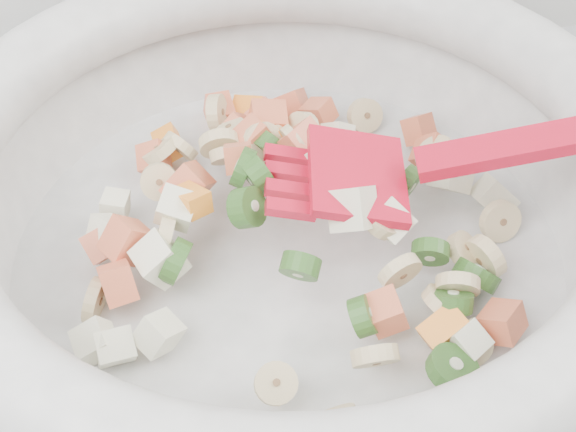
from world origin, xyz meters
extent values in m
cylinder|color=silver|center=(0.19, 1.51, 0.91)|extent=(0.35, 0.35, 0.02)
torus|color=silver|center=(0.19, 1.51, 0.99)|extent=(0.42, 0.42, 0.05)
cylinder|color=#D2BA8C|center=(0.21, 1.56, 0.96)|extent=(0.02, 0.03, 0.03)
cylinder|color=#D2BA8C|center=(0.32, 1.49, 0.93)|extent=(0.04, 0.02, 0.03)
cylinder|color=#D2BA8C|center=(0.27, 1.41, 0.93)|extent=(0.03, 0.02, 0.03)
cylinder|color=#D2BA8C|center=(0.17, 1.57, 0.95)|extent=(0.03, 0.02, 0.02)
cylinder|color=#D2BA8C|center=(0.29, 1.47, 0.94)|extent=(0.02, 0.03, 0.03)
cylinder|color=#D2BA8C|center=(0.14, 1.60, 0.94)|extent=(0.03, 0.03, 0.03)
cylinder|color=#D2BA8C|center=(0.12, 1.56, 0.95)|extent=(0.03, 0.02, 0.03)
cylinder|color=#D2BA8C|center=(0.22, 1.59, 0.95)|extent=(0.03, 0.03, 0.03)
cylinder|color=#D2BA8C|center=(0.30, 1.55, 0.94)|extent=(0.03, 0.03, 0.02)
cylinder|color=#D2BA8C|center=(0.26, 1.43, 0.94)|extent=(0.03, 0.03, 0.02)
cylinder|color=#D2BA8C|center=(0.24, 1.45, 0.95)|extent=(0.04, 0.02, 0.03)
cylinder|color=#D2BA8C|center=(0.24, 1.48, 0.96)|extent=(0.03, 0.04, 0.03)
cylinder|color=#D2BA8C|center=(0.13, 1.59, 0.94)|extent=(0.03, 0.03, 0.02)
cylinder|color=#D2BA8C|center=(0.21, 1.40, 0.94)|extent=(0.04, 0.02, 0.04)
cylinder|color=#D2BA8C|center=(0.17, 1.63, 0.94)|extent=(0.02, 0.03, 0.03)
cylinder|color=#D2BA8C|center=(0.16, 1.40, 0.94)|extent=(0.02, 0.02, 0.02)
cylinder|color=#D2BA8C|center=(0.19, 1.57, 0.95)|extent=(0.03, 0.03, 0.03)
cylinder|color=#D2BA8C|center=(0.20, 1.58, 0.95)|extent=(0.03, 0.03, 0.03)
cylinder|color=#D2BA8C|center=(0.17, 1.59, 0.95)|extent=(0.03, 0.03, 0.02)
cylinder|color=#D2BA8C|center=(0.27, 1.61, 0.93)|extent=(0.03, 0.02, 0.03)
cylinder|color=#D2BA8C|center=(0.27, 1.44, 0.94)|extent=(0.04, 0.02, 0.04)
cylinder|color=#D2BA8C|center=(0.18, 1.38, 0.93)|extent=(0.03, 0.02, 0.03)
cylinder|color=#D2BA8C|center=(0.16, 1.58, 0.95)|extent=(0.03, 0.02, 0.03)
cylinder|color=#D2BA8C|center=(0.12, 1.51, 0.95)|extent=(0.02, 0.04, 0.04)
cylinder|color=#D2BA8C|center=(0.08, 1.48, 0.93)|extent=(0.02, 0.04, 0.03)
cylinder|color=#D2BA8C|center=(0.30, 1.46, 0.94)|extent=(0.02, 0.04, 0.04)
cube|color=#E86A49|center=(0.14, 1.54, 0.95)|extent=(0.04, 0.03, 0.04)
cube|color=#E86A49|center=(0.08, 1.52, 0.94)|extent=(0.02, 0.03, 0.03)
cube|color=#E86A49|center=(0.17, 1.64, 0.93)|extent=(0.02, 0.03, 0.03)
cube|color=#E86A49|center=(0.30, 1.56, 0.93)|extent=(0.03, 0.03, 0.03)
cube|color=#E86A49|center=(0.20, 1.60, 0.95)|extent=(0.03, 0.03, 0.02)
cube|color=#E86A49|center=(0.20, 1.63, 0.93)|extent=(0.03, 0.03, 0.03)
cube|color=#E86A49|center=(0.24, 1.62, 0.93)|extent=(0.03, 0.03, 0.02)
cube|color=#E86A49|center=(0.29, 1.42, 0.93)|extent=(0.03, 0.03, 0.03)
cube|color=#E86A49|center=(0.21, 1.56, 0.95)|extent=(0.04, 0.04, 0.03)
cube|color=#E86A49|center=(0.23, 1.64, 0.93)|extent=(0.03, 0.03, 0.03)
cube|color=#E86A49|center=(0.19, 1.58, 0.95)|extent=(0.03, 0.03, 0.03)
cube|color=#E86A49|center=(0.18, 1.60, 0.94)|extent=(0.03, 0.03, 0.03)
cube|color=#E86A49|center=(0.23, 1.43, 0.94)|extent=(0.02, 0.02, 0.02)
cube|color=#E86A49|center=(0.09, 1.48, 0.94)|extent=(0.02, 0.03, 0.03)
cube|color=#E86A49|center=(0.30, 1.59, 0.93)|extent=(0.02, 0.03, 0.03)
cube|color=#E86A49|center=(0.10, 1.51, 0.95)|extent=(0.04, 0.03, 0.03)
cube|color=#E86A49|center=(0.12, 1.59, 0.93)|extent=(0.02, 0.03, 0.03)
cube|color=#E86A49|center=(0.17, 1.55, 0.96)|extent=(0.02, 0.03, 0.02)
cylinder|color=green|center=(0.17, 1.50, 0.97)|extent=(0.03, 0.03, 0.03)
cylinder|color=green|center=(0.25, 1.39, 0.93)|extent=(0.04, 0.04, 0.02)
cylinder|color=green|center=(0.19, 1.57, 0.95)|extent=(0.03, 0.04, 0.04)
cylinder|color=green|center=(0.27, 1.43, 0.94)|extent=(0.03, 0.03, 0.03)
cylinder|color=green|center=(0.18, 1.53, 0.97)|extent=(0.02, 0.03, 0.03)
cylinder|color=green|center=(0.21, 1.43, 0.94)|extent=(0.02, 0.03, 0.03)
cylinder|color=green|center=(0.19, 1.46, 0.96)|extent=(0.03, 0.03, 0.03)
cylinder|color=green|center=(0.12, 1.49, 0.95)|extent=(0.03, 0.04, 0.04)
cylinder|color=green|center=(0.27, 1.47, 0.94)|extent=(0.03, 0.02, 0.03)
cylinder|color=green|center=(0.29, 1.45, 0.93)|extent=(0.03, 0.03, 0.03)
cylinder|color=green|center=(0.27, 1.53, 0.94)|extent=(0.03, 0.03, 0.03)
cylinder|color=green|center=(0.17, 1.53, 0.97)|extent=(0.02, 0.03, 0.04)
cube|color=beige|center=(0.24, 1.57, 0.95)|extent=(0.03, 0.03, 0.03)
cube|color=beige|center=(0.09, 1.53, 0.94)|extent=(0.03, 0.03, 0.02)
cube|color=beige|center=(0.13, 1.52, 0.96)|extent=(0.03, 0.03, 0.03)
cube|color=beige|center=(0.22, 1.49, 0.97)|extent=(0.03, 0.04, 0.04)
cube|color=beige|center=(0.09, 1.55, 0.94)|extent=(0.02, 0.02, 0.02)
cube|color=beige|center=(0.22, 1.53, 0.96)|extent=(0.03, 0.03, 0.03)
cube|color=beige|center=(0.07, 1.45, 0.93)|extent=(0.03, 0.02, 0.03)
cube|color=beige|center=(0.33, 1.52, 0.93)|extent=(0.03, 0.03, 0.03)
cube|color=beige|center=(0.08, 1.45, 0.93)|extent=(0.02, 0.03, 0.03)
cube|color=beige|center=(0.25, 1.48, 0.96)|extent=(0.03, 0.03, 0.03)
cube|color=beige|center=(0.27, 1.41, 0.93)|extent=(0.02, 0.03, 0.02)
cube|color=beige|center=(0.11, 1.49, 0.95)|extent=(0.04, 0.03, 0.03)
cube|color=beige|center=(0.11, 1.45, 0.94)|extent=(0.03, 0.03, 0.03)
cube|color=beige|center=(0.30, 1.53, 0.94)|extent=(0.03, 0.03, 0.03)
cube|color=orange|center=(0.13, 1.61, 0.93)|extent=(0.02, 0.03, 0.02)
cube|color=orange|center=(0.26, 1.42, 0.94)|extent=(0.03, 0.02, 0.02)
cube|color=orange|center=(0.14, 1.52, 0.96)|extent=(0.02, 0.03, 0.02)
cube|color=orange|center=(0.19, 1.64, 0.93)|extent=(0.03, 0.03, 0.02)
cube|color=orange|center=(0.20, 1.58, 0.95)|extent=(0.03, 0.03, 0.02)
cube|color=red|center=(0.23, 1.51, 0.97)|extent=(0.07, 0.08, 0.02)
cube|color=red|center=(0.20, 1.54, 0.97)|extent=(0.03, 0.02, 0.01)
cube|color=red|center=(0.20, 1.52, 0.97)|extent=(0.03, 0.02, 0.01)
cube|color=red|center=(0.19, 1.51, 0.97)|extent=(0.03, 0.02, 0.01)
cube|color=red|center=(0.19, 1.49, 0.97)|extent=(0.03, 0.02, 0.01)
camera|label=1|loc=(0.11, 1.15, 1.31)|focal=55.00mm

